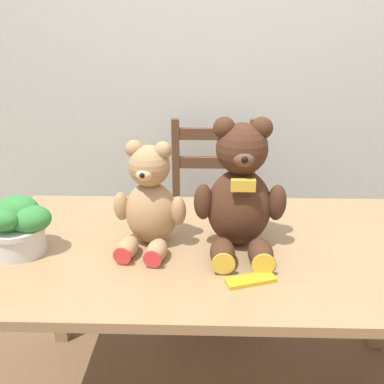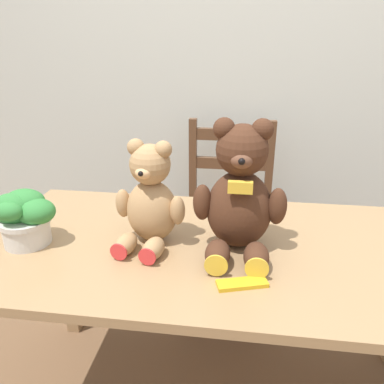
{
  "view_description": "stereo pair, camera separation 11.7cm",
  "coord_description": "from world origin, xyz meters",
  "px_view_note": "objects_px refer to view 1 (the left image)",
  "views": [
    {
      "loc": [
        -0.08,
        -0.69,
        1.35
      ],
      "look_at": [
        -0.11,
        0.39,
        0.91
      ],
      "focal_mm": 35.0,
      "sensor_mm": 36.0,
      "label": 1
    },
    {
      "loc": [
        0.03,
        -0.68,
        1.35
      ],
      "look_at": [
        -0.11,
        0.39,
        0.91
      ],
      "focal_mm": 35.0,
      "sensor_mm": 36.0,
      "label": 2
    }
  ],
  "objects_px": {
    "wooden_chair_behind": "(213,219)",
    "teddy_bear_right": "(240,194)",
    "teddy_bear_left": "(150,202)",
    "potted_plant": "(17,224)",
    "chocolate_bar": "(250,280)"
  },
  "relations": [
    {
      "from": "wooden_chair_behind",
      "to": "teddy_bear_right",
      "type": "xyz_separation_m",
      "value": [
        0.05,
        -0.72,
        0.44
      ]
    },
    {
      "from": "wooden_chair_behind",
      "to": "teddy_bear_left",
      "type": "bearing_deg",
      "value": 72.47
    },
    {
      "from": "wooden_chair_behind",
      "to": "potted_plant",
      "type": "bearing_deg",
      "value": 51.56
    },
    {
      "from": "teddy_bear_right",
      "to": "potted_plant",
      "type": "distance_m",
      "value": 0.69
    },
    {
      "from": "wooden_chair_behind",
      "to": "teddy_bear_left",
      "type": "distance_m",
      "value": 0.86
    },
    {
      "from": "teddy_bear_right",
      "to": "chocolate_bar",
      "type": "xyz_separation_m",
      "value": [
        0.02,
        -0.21,
        -0.17
      ]
    },
    {
      "from": "potted_plant",
      "to": "wooden_chair_behind",
      "type": "bearing_deg",
      "value": 51.56
    },
    {
      "from": "potted_plant",
      "to": "chocolate_bar",
      "type": "bearing_deg",
      "value": -11.32
    },
    {
      "from": "teddy_bear_left",
      "to": "wooden_chair_behind",
      "type": "bearing_deg",
      "value": -98.24
    },
    {
      "from": "wooden_chair_behind",
      "to": "teddy_bear_left",
      "type": "relative_size",
      "value": 2.86
    },
    {
      "from": "teddy_bear_right",
      "to": "chocolate_bar",
      "type": "relative_size",
      "value": 2.98
    },
    {
      "from": "teddy_bear_left",
      "to": "teddy_bear_right",
      "type": "xyz_separation_m",
      "value": [
        0.28,
        -0.0,
        0.03
      ]
    },
    {
      "from": "teddy_bear_right",
      "to": "potted_plant",
      "type": "relative_size",
      "value": 2.06
    },
    {
      "from": "teddy_bear_left",
      "to": "chocolate_bar",
      "type": "bearing_deg",
      "value": 154.43
    },
    {
      "from": "wooden_chair_behind",
      "to": "teddy_bear_right",
      "type": "height_order",
      "value": "teddy_bear_right"
    }
  ]
}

